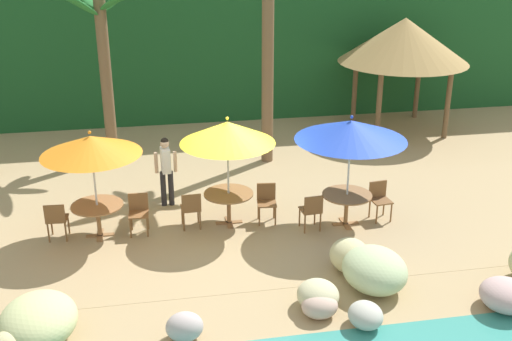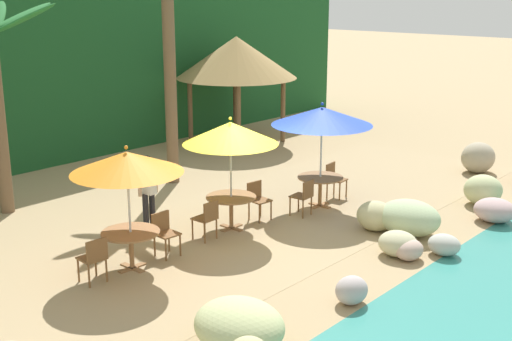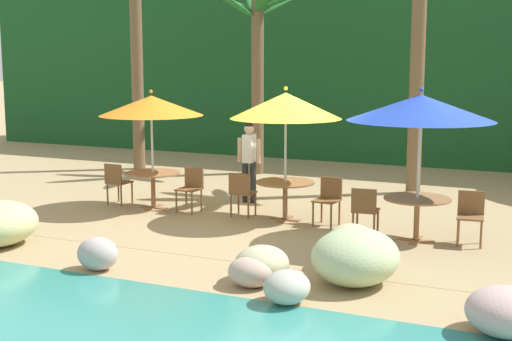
{
  "view_description": "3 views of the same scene",
  "coord_description": "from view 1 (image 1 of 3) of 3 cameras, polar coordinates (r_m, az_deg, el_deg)",
  "views": [
    {
      "loc": [
        -1.73,
        -12.22,
        6.34
      ],
      "look_at": [
        0.58,
        0.4,
        1.17
      ],
      "focal_mm": 43.7,
      "sensor_mm": 36.0,
      "label": 1
    },
    {
      "loc": [
        -10.15,
        -9.41,
        5.15
      ],
      "look_at": [
        0.43,
        -0.05,
        1.28
      ],
      "focal_mm": 47.13,
      "sensor_mm": 36.0,
      "label": 2
    },
    {
      "loc": [
        4.76,
        -11.85,
        3.04
      ],
      "look_at": [
        -0.53,
        -0.07,
        0.96
      ],
      "focal_mm": 49.86,
      "sensor_mm": 36.0,
      "label": 3
    }
  ],
  "objects": [
    {
      "name": "ground_plane",
      "position": [
        13.87,
        -2.06,
        -5.25
      ],
      "size": [
        120.0,
        120.0,
        0.0
      ],
      "primitive_type": "plane",
      "color": "tan"
    },
    {
      "name": "terrace_deck",
      "position": [
        13.87,
        -2.06,
        -5.24
      ],
      "size": [
        18.0,
        5.2,
        0.01
      ],
      "color": "tan",
      "rests_on": "ground"
    },
    {
      "name": "foliage_backdrop",
      "position": [
        21.55,
        -5.79,
        12.94
      ],
      "size": [
        28.0,
        2.4,
        6.0
      ],
      "color": "#194C23",
      "rests_on": "ground"
    },
    {
      "name": "rock_seawall",
      "position": [
        11.17,
        2.37,
        -10.44
      ],
      "size": [
        16.5,
        2.99,
        0.87
      ],
      "color": "#C1A0A0",
      "rests_on": "ground"
    },
    {
      "name": "umbrella_orange",
      "position": [
        13.12,
        -14.89,
        2.24
      ],
      "size": [
        2.07,
        2.07,
        2.39
      ],
      "color": "silver",
      "rests_on": "ground"
    },
    {
      "name": "dining_table_orange",
      "position": [
        13.67,
        -14.3,
        -3.54
      ],
      "size": [
        1.1,
        1.1,
        0.74
      ],
      "color": "olive",
      "rests_on": "ground"
    },
    {
      "name": "chair_orange_seaward",
      "position": [
        13.71,
        -10.69,
        -3.61
      ],
      "size": [
        0.44,
        0.45,
        0.87
      ],
      "color": "brown",
      "rests_on": "ground"
    },
    {
      "name": "chair_orange_inland",
      "position": [
        13.78,
        -17.81,
        -4.2
      ],
      "size": [
        0.45,
        0.45,
        0.87
      ],
      "color": "brown",
      "rests_on": "ground"
    },
    {
      "name": "umbrella_yellow",
      "position": [
        13.25,
        -2.63,
        3.5
      ],
      "size": [
        2.06,
        2.06,
        2.5
      ],
      "color": "silver",
      "rests_on": "ground"
    },
    {
      "name": "dining_table_yellow",
      "position": [
        13.81,
        -2.52,
        -2.55
      ],
      "size": [
        1.1,
        1.1,
        0.74
      ],
      "color": "olive",
      "rests_on": "ground"
    },
    {
      "name": "chair_yellow_seaward",
      "position": [
        13.97,
        0.97,
        -2.69
      ],
      "size": [
        0.47,
        0.47,
        0.87
      ],
      "color": "brown",
      "rests_on": "ground"
    },
    {
      "name": "chair_yellow_inland",
      "position": [
        13.67,
        -5.96,
        -3.4
      ],
      "size": [
        0.43,
        0.44,
        0.87
      ],
      "color": "brown",
      "rests_on": "ground"
    },
    {
      "name": "umbrella_blue",
      "position": [
        13.31,
        8.69,
        3.67
      ],
      "size": [
        2.39,
        2.39,
        2.55
      ],
      "color": "silver",
      "rests_on": "ground"
    },
    {
      "name": "dining_table_blue",
      "position": [
        13.89,
        8.31,
        -2.63
      ],
      "size": [
        1.1,
        1.1,
        0.74
      ],
      "color": "olive",
      "rests_on": "ground"
    },
    {
      "name": "chair_blue_seaward",
      "position": [
        14.36,
        11.23,
        -2.42
      ],
      "size": [
        0.46,
        0.47,
        0.87
      ],
      "color": "brown",
      "rests_on": "ground"
    },
    {
      "name": "chair_blue_inland",
      "position": [
        13.56,
        5.12,
        -3.58
      ],
      "size": [
        0.45,
        0.46,
        0.87
      ],
      "color": "brown",
      "rests_on": "ground"
    },
    {
      "name": "palm_tree_second",
      "position": [
        17.49,
        -13.84,
        11.47
      ],
      "size": [
        3.24,
        2.88,
        4.88
      ],
      "color": "brown",
      "rests_on": "ground"
    },
    {
      "name": "palm_tree_third",
      "position": [
        16.66,
        1.08,
        14.3
      ],
      "size": [
        2.79,
        2.86,
        6.09
      ],
      "color": "brown",
      "rests_on": "ground"
    },
    {
      "name": "palapa_hut",
      "position": [
        20.2,
        13.41,
        11.48
      ],
      "size": [
        4.05,
        4.05,
        3.57
      ],
      "color": "brown",
      "rests_on": "ground"
    },
    {
      "name": "waiter_in_white",
      "position": [
        14.69,
        -8.24,
        0.35
      ],
      "size": [
        0.52,
        0.36,
        1.7
      ],
      "color": "#232328",
      "rests_on": "ground"
    }
  ]
}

